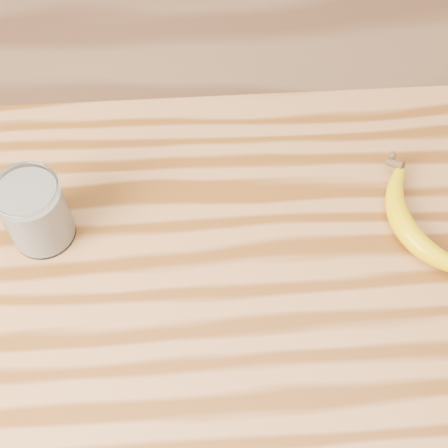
{
  "coord_description": "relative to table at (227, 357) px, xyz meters",
  "views": [
    {
      "loc": [
        -0.02,
        -0.31,
        1.66
      ],
      "look_at": [
        0.0,
        0.13,
        0.93
      ],
      "focal_mm": 50.0,
      "sensor_mm": 36.0,
      "label": 1
    }
  ],
  "objects": [
    {
      "name": "room",
      "position": [
        0.0,
        0.0,
        0.58
      ],
      "size": [
        4.04,
        4.04,
        2.7
      ],
      "color": "olive",
      "rests_on": "ground"
    },
    {
      "name": "table",
      "position": [
        0.0,
        0.0,
        0.0
      ],
      "size": [
        1.2,
        0.8,
        0.9
      ],
      "color": "#9A6535",
      "rests_on": "ground"
    },
    {
      "name": "smoothie_glass",
      "position": [
        -0.25,
        0.15,
        0.18
      ],
      "size": [
        0.09,
        0.09,
        0.11
      ],
      "color": "white",
      "rests_on": "table"
    },
    {
      "name": "banana",
      "position": [
        0.26,
        0.11,
        0.15
      ],
      "size": [
        0.19,
        0.29,
        0.03
      ],
      "primitive_type": null,
      "rotation": [
        0.0,
        0.0,
        0.37
      ],
      "color": "#D2AA00",
      "rests_on": "table"
    }
  ]
}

